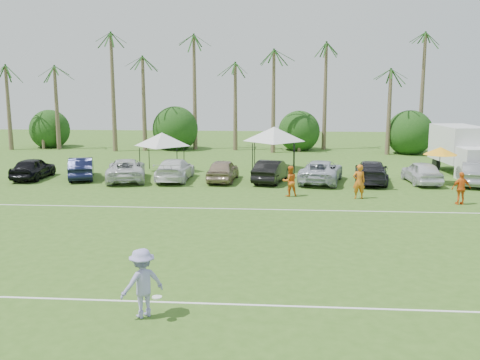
{
  "coord_description": "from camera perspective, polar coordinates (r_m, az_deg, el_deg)",
  "views": [
    {
      "loc": [
        4.34,
        -12.55,
        6.31
      ],
      "look_at": [
        2.3,
        13.52,
        1.6
      ],
      "focal_mm": 40.0,
      "sensor_mm": 36.0,
      "label": 1
    }
  ],
  "objects": [
    {
      "name": "ground",
      "position": [
        14.71,
        -13.68,
        -15.51
      ],
      "size": [
        120.0,
        120.0,
        0.0
      ],
      "primitive_type": "plane",
      "color": "#375E1C",
      "rests_on": "ground"
    },
    {
      "name": "field_lines",
      "position": [
        21.93,
        -7.19,
        -6.58
      ],
      "size": [
        80.0,
        12.1,
        0.01
      ],
      "color": "white",
      "rests_on": "ground"
    },
    {
      "name": "palm_tree_0",
      "position": [
        57.02,
        -23.46,
        10.56
      ],
      "size": [
        2.4,
        2.4,
        8.9
      ],
      "color": "brown",
      "rests_on": "ground"
    },
    {
      "name": "palm_tree_1",
      "position": [
        54.91,
        -18.81,
        11.81
      ],
      "size": [
        2.4,
        2.4,
        9.9
      ],
      "color": "brown",
      "rests_on": "ground"
    },
    {
      "name": "palm_tree_2",
      "position": [
        53.21,
        -13.78,
        13.05
      ],
      "size": [
        2.4,
        2.4,
        10.9
      ],
      "color": "brown",
      "rests_on": "ground"
    },
    {
      "name": "palm_tree_3",
      "position": [
        52.17,
        -9.51,
        14.2
      ],
      "size": [
        2.4,
        2.4,
        11.9
      ],
      "color": "brown",
      "rests_on": "ground"
    },
    {
      "name": "palm_tree_4",
      "position": [
        51.25,
        -4.99,
        11.48
      ],
      "size": [
        2.4,
        2.4,
        8.9
      ],
      "color": "brown",
      "rests_on": "ground"
    },
    {
      "name": "palm_tree_5",
      "position": [
        50.78,
        -0.44,
        12.52
      ],
      "size": [
        2.4,
        2.4,
        9.9
      ],
      "color": "brown",
      "rests_on": "ground"
    },
    {
      "name": "palm_tree_6",
      "position": [
        50.64,
        4.2,
        13.47
      ],
      "size": [
        2.4,
        2.4,
        10.9
      ],
      "color": "brown",
      "rests_on": "ground"
    },
    {
      "name": "palm_tree_7",
      "position": [
        50.82,
        8.87,
        14.33
      ],
      "size": [
        2.4,
        2.4,
        11.9
      ],
      "color": "brown",
      "rests_on": "ground"
    },
    {
      "name": "palm_tree_8",
      "position": [
        51.3,
        14.47,
        11.2
      ],
      "size": [
        2.4,
        2.4,
        8.9
      ],
      "color": "brown",
      "rests_on": "ground"
    },
    {
      "name": "palm_tree_9",
      "position": [
        52.4,
        20.02,
        11.84
      ],
      "size": [
        2.4,
        2.4,
        9.9
      ],
      "color": "brown",
      "rests_on": "ground"
    },
    {
      "name": "bush_tree_0",
      "position": [
        56.77,
        -19.9,
        5.05
      ],
      "size": [
        4.0,
        4.0,
        4.0
      ],
      "color": "brown",
      "rests_on": "ground"
    },
    {
      "name": "bush_tree_1",
      "position": [
        52.77,
        -6.87,
        5.23
      ],
      "size": [
        4.0,
        4.0,
        4.0
      ],
      "color": "brown",
      "rests_on": "ground"
    },
    {
      "name": "bush_tree_2",
      "position": [
        51.78,
        6.32,
        5.15
      ],
      "size": [
        4.0,
        4.0,
        4.0
      ],
      "color": "brown",
      "rests_on": "ground"
    },
    {
      "name": "bush_tree_3",
      "position": [
        53.05,
        17.22,
        4.88
      ],
      "size": [
        4.0,
        4.0,
        4.0
      ],
      "color": "brown",
      "rests_on": "ground"
    },
    {
      "name": "sideline_player_a",
      "position": [
        30.41,
        12.57,
        -0.16
      ],
      "size": [
        0.75,
        0.54,
        1.93
      ],
      "primitive_type": "imported",
      "rotation": [
        0.0,
        0.0,
        3.26
      ],
      "color": "orange",
      "rests_on": "ground"
    },
    {
      "name": "sideline_player_b",
      "position": [
        30.46,
        5.33,
        -0.12
      ],
      "size": [
        1.02,
        0.9,
        1.75
      ],
      "primitive_type": "imported",
      "rotation": [
        0.0,
        0.0,
        3.47
      ],
      "color": "orange",
      "rests_on": "ground"
    },
    {
      "name": "sideline_player_c",
      "position": [
        30.55,
        22.53,
        -0.82
      ],
      "size": [
        1.08,
        0.57,
        1.75
      ],
      "primitive_type": "imported",
      "rotation": [
        0.0,
        0.0,
        3.29
      ],
      "color": "orange",
      "rests_on": "ground"
    },
    {
      "name": "box_truck",
      "position": [
        40.83,
        22.67,
        3.08
      ],
      "size": [
        3.08,
        6.74,
        3.36
      ],
      "rotation": [
        0.0,
        0.0,
        0.1
      ],
      "color": "silver",
      "rests_on": "ground"
    },
    {
      "name": "canopy_tent_left",
      "position": [
        38.95,
        -8.33,
        5.02
      ],
      "size": [
        4.12,
        4.12,
        3.34
      ],
      "color": "black",
      "rests_on": "ground"
    },
    {
      "name": "canopy_tent_right",
      "position": [
        39.6,
        3.65,
        5.68
      ],
      "size": [
        4.61,
        4.61,
        3.73
      ],
      "color": "black",
      "rests_on": "ground"
    },
    {
      "name": "market_umbrella",
      "position": [
        36.09,
        20.59,
        2.92
      ],
      "size": [
        2.14,
        2.14,
        2.39
      ],
      "color": "black",
      "rests_on": "ground"
    },
    {
      "name": "frisbee_player",
      "position": [
        15.07,
        -10.38,
        -10.75
      ],
      "size": [
        1.41,
        1.35,
        1.93
      ],
      "rotation": [
        0.0,
        0.0,
        3.84
      ],
      "color": "#9891CE",
      "rests_on": "ground"
    },
    {
      "name": "parked_car_0",
      "position": [
        38.55,
        -21.2,
        1.19
      ],
      "size": [
        1.76,
        4.28,
        1.45
      ],
      "primitive_type": "imported",
      "rotation": [
        0.0,
        0.0,
        3.15
      ],
      "color": "black",
      "rests_on": "ground"
    },
    {
      "name": "parked_car_1",
      "position": [
        37.57,
        -16.58,
        1.24
      ],
      "size": [
        2.88,
        4.66,
        1.45
      ],
      "primitive_type": "imported",
      "rotation": [
        0.0,
        0.0,
        3.47
      ],
      "color": "black",
      "rests_on": "ground"
    },
    {
      "name": "parked_car_2",
      "position": [
        36.15,
        -12.05,
        1.1
      ],
      "size": [
        3.6,
        5.65,
        1.45
      ],
      "primitive_type": "imported",
      "rotation": [
        0.0,
        0.0,
        3.39
      ],
      "color": "silver",
      "rests_on": "ground"
    },
    {
      "name": "parked_car_3",
      "position": [
        35.68,
        -6.96,
        1.13
      ],
      "size": [
        2.04,
        5.0,
        1.45
      ],
      "primitive_type": "imported",
      "rotation": [
        0.0,
        0.0,
        3.14
      ],
      "color": "silver",
      "rests_on": "ground"
    },
    {
      "name": "parked_car_4",
      "position": [
        35.1,
        -1.85,
        1.05
      ],
      "size": [
        1.97,
        4.35,
        1.45
      ],
      "primitive_type": "imported",
      "rotation": [
        0.0,
        0.0,
        3.08
      ],
      "color": "gray",
      "rests_on": "ground"
    },
    {
      "name": "parked_car_5",
      "position": [
        34.88,
        3.39,
        0.98
      ],
      "size": [
        2.56,
        4.64,
        1.45
      ],
      "primitive_type": "imported",
      "rotation": [
        0.0,
        0.0,
        2.9
      ],
      "color": "black",
      "rests_on": "ground"
    },
    {
      "name": "parked_car_6",
      "position": [
        35.06,
        8.65,
        0.93
      ],
      "size": [
        3.38,
        5.59,
        1.45
      ],
      "primitive_type": "imported",
      "rotation": [
        0.0,
        0.0,
        2.95
      ],
      "color": "#B1B7C2",
      "rests_on": "ground"
    },
    {
      "name": "parked_car_7",
      "position": [
        35.47,
        13.82,
        0.85
      ],
      "size": [
        2.67,
        5.22,
        1.45
      ],
      "primitive_type": "imported",
      "rotation": [
        0.0,
        0.0,
        3.01
      ],
      "color": "black",
      "rests_on": "ground"
    },
    {
      "name": "parked_car_8",
      "position": [
        36.22,
        18.81,
        0.79
      ],
      "size": [
        2.0,
        4.36,
        1.45
      ],
      "primitive_type": "imported",
      "rotation": [
        0.0,
        0.0,
        3.21
      ],
      "color": "silver",
      "rests_on": "ground"
    },
    {
      "name": "parked_car_9",
      "position": [
        36.92,
        23.73,
        0.64
      ],
      "size": [
        2.77,
        4.66,
        1.45
      ],
      "primitive_type": "imported",
      "rotation": [
        0.0,
        0.0,
        2.84
      ],
      "color": "gray",
      "rests_on": "ground"
    }
  ]
}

